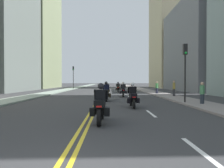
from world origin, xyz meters
TOP-DOWN VIEW (x-y plane):
  - ground_plane at (0.00, 48.00)m, footprint 264.00×264.00m
  - sidewalk_left at (-7.42, 48.00)m, footprint 2.50×144.00m
  - sidewalk_right at (7.42, 48.00)m, footprint 2.50×144.00m
  - centreline_yellow_inner at (-0.12, 48.00)m, footprint 0.12×132.00m
  - centreline_yellow_outer at (0.12, 48.00)m, footprint 0.12×132.00m
  - lane_dashes_white at (3.09, 29.00)m, footprint 0.14×56.40m
  - building_left_1 at (-16.57, 32.98)m, footprint 7.13×15.22m
  - building_right_1 at (17.81, 34.73)m, footprint 9.60×18.29m
  - building_left_2 at (-16.80, 50.68)m, footprint 7.59×17.81m
  - building_right_2 at (17.82, 53.48)m, footprint 9.62×15.64m
  - motorcycle_0 at (0.56, 5.53)m, footprint 0.78×2.20m
  - motorcycle_1 at (2.40, 10.51)m, footprint 0.77×2.22m
  - motorcycle_2 at (0.66, 15.05)m, footprint 0.78×2.24m
  - motorcycle_3 at (2.43, 19.76)m, footprint 0.78×2.21m
  - motorcycle_4 at (0.62, 24.58)m, footprint 0.77×2.11m
  - motorcycle_5 at (2.29, 29.31)m, footprint 0.76×2.13m
  - motorcycle_6 at (0.49, 33.42)m, footprint 0.78×2.11m
  - traffic_light_near at (6.57, 12.71)m, footprint 0.28×0.38m
  - traffic_light_far at (-6.57, 41.43)m, footprint 0.28×0.38m
  - pedestrian_0 at (7.40, 11.65)m, footprint 0.41×0.41m
  - pedestrian_1 at (7.11, 24.32)m, footprint 0.40×0.41m
  - pedestrian_2 at (7.80, 19.38)m, footprint 0.36×0.42m

SIDE VIEW (x-z plane):
  - ground_plane at x=0.00m, z-range 0.00..0.00m
  - centreline_yellow_inner at x=-0.12m, z-range 0.00..0.01m
  - centreline_yellow_outer at x=0.12m, z-range 0.00..0.01m
  - lane_dashes_white at x=3.09m, z-range 0.00..0.01m
  - sidewalk_left at x=-7.42m, z-range 0.00..0.12m
  - sidewalk_right at x=7.42m, z-range 0.00..0.12m
  - motorcycle_4 at x=0.62m, z-range -0.15..1.42m
  - motorcycle_0 at x=0.56m, z-range -0.16..1.46m
  - motorcycle_1 at x=2.40m, z-range -0.16..1.47m
  - motorcycle_3 at x=2.43m, z-range -0.16..1.48m
  - motorcycle_6 at x=0.49m, z-range -0.16..1.49m
  - motorcycle_5 at x=2.29m, z-range -0.13..1.47m
  - motorcycle_2 at x=0.66m, z-range -0.16..1.50m
  - pedestrian_0 at x=7.40m, z-range 0.02..1.65m
  - pedestrian_1 at x=7.11m, z-range 0.02..1.67m
  - pedestrian_2 at x=7.80m, z-range 0.03..1.78m
  - traffic_light_near at x=6.57m, z-range 0.85..5.31m
  - traffic_light_far at x=-6.57m, z-range 0.89..5.69m
  - building_right_1 at x=17.81m, z-range 0.00..15.42m
  - building_left_1 at x=-16.57m, z-range 0.00..23.12m
  - building_left_2 at x=-16.80m, z-range 0.00..26.52m
  - building_right_2 at x=17.82m, z-range 0.00..31.93m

